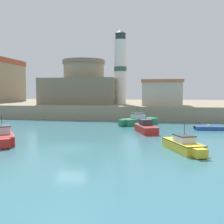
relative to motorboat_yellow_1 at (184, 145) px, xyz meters
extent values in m
plane|color=teal|center=(-9.35, -0.57, -0.50)|extent=(200.00, 200.00, 0.00)
cube|color=gray|center=(-9.35, 40.94, 0.69)|extent=(120.00, 40.00, 2.38)
cube|color=yellow|center=(-0.07, 0.17, -0.12)|extent=(3.23, 4.70, 0.76)
cube|color=yellow|center=(0.92, -2.21, -0.12)|extent=(1.13, 1.04, 0.65)
cube|color=black|center=(-0.07, 0.17, 0.22)|extent=(3.26, 4.74, 0.07)
cube|color=silver|center=(0.02, -0.04, 0.51)|extent=(1.74, 1.90, 0.49)
cube|color=#2D333D|center=(0.02, -0.04, 0.79)|extent=(1.87, 2.05, 0.08)
cylinder|color=black|center=(0.02, -0.04, 1.28)|extent=(0.04, 0.04, 0.90)
cube|color=red|center=(-3.41, 9.11, -0.05)|extent=(3.02, 4.49, 0.90)
cube|color=red|center=(-4.26, 11.41, -0.05)|extent=(1.12, 1.03, 0.76)
cube|color=white|center=(-3.41, 9.11, 0.36)|extent=(3.05, 4.53, 0.07)
cube|color=#333842|center=(-3.48, 9.31, 0.68)|extent=(1.68, 1.80, 0.57)
cube|color=#2D333D|center=(-3.48, 9.31, 1.01)|extent=(1.80, 1.95, 0.08)
cylinder|color=black|center=(-3.48, 9.31, 1.50)|extent=(0.04, 0.04, 0.90)
cube|color=#284C9E|center=(4.31, 12.84, -0.24)|extent=(3.49, 1.68, 0.52)
cube|color=white|center=(4.31, 12.84, -0.02)|extent=(3.53, 1.70, 0.07)
cube|color=#997F5B|center=(4.31, 12.84, 0.06)|extent=(0.33, 1.12, 0.08)
cube|color=black|center=(2.52, 12.64, -0.19)|extent=(0.22, 0.22, 0.36)
cube|color=red|center=(-16.55, 0.69, -0.05)|extent=(4.30, 4.98, 0.91)
cube|color=red|center=(-14.91, -1.60, -0.05)|extent=(1.31, 1.26, 0.78)
cube|color=white|center=(-16.55, 0.69, 0.37)|extent=(4.34, 5.03, 0.07)
cube|color=silver|center=(-16.41, 0.49, 0.75)|extent=(2.10, 2.17, 0.68)
cube|color=#2D333D|center=(-16.41, 0.49, 1.13)|extent=(2.26, 2.34, 0.08)
cylinder|color=black|center=(-16.41, 0.49, 1.62)|extent=(0.04, 0.04, 0.90)
cube|color=#237A4C|center=(-4.63, 16.37, -0.02)|extent=(5.18, 4.69, 0.96)
cube|color=#237A4C|center=(-6.98, 14.44, -0.02)|extent=(1.18, 1.20, 0.82)
cube|color=white|center=(-4.63, 16.37, 0.42)|extent=(5.23, 4.73, 0.07)
cube|color=silver|center=(-4.84, 16.20, 0.81)|extent=(2.24, 2.16, 0.69)
cube|color=#2D333D|center=(-4.84, 16.20, 1.19)|extent=(2.42, 2.33, 0.08)
cylinder|color=black|center=(-4.84, 16.20, 1.68)|extent=(0.04, 0.04, 0.90)
cube|color=#796C57|center=(-17.35, 31.75, 4.39)|extent=(14.51, 14.51, 5.04)
cylinder|color=gray|center=(-17.35, 31.75, 5.98)|extent=(8.38, 8.38, 8.20)
cylinder|color=#796C57|center=(-17.35, 31.75, 10.48)|extent=(8.80, 8.80, 0.80)
cylinder|color=silver|center=(-9.35, 29.56, 8.11)|extent=(2.34, 2.34, 12.47)
cylinder|color=#2D5647|center=(-9.35, 29.56, 8.73)|extent=(2.41, 2.41, 0.90)
cylinder|color=#262D33|center=(-9.35, 29.56, 14.94)|extent=(1.99, 1.99, 1.20)
cone|color=#2D5647|center=(-9.35, 29.56, 15.94)|extent=(2.23, 2.23, 0.80)
cube|color=#BCB29E|center=(-1.35, 26.80, 3.92)|extent=(6.87, 5.79, 4.08)
cube|color=#C1663D|center=(-1.35, 26.80, 6.21)|extent=(7.21, 6.08, 0.50)
camera|label=1|loc=(-2.16, -21.58, 4.28)|focal=42.00mm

